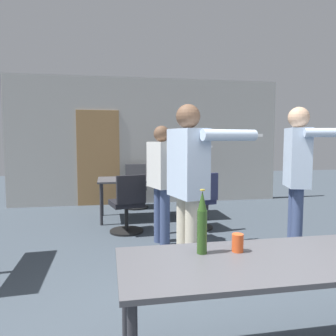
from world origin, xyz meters
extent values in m
cube|color=beige|center=(0.00, 5.75, 1.38)|extent=(5.99, 0.10, 2.77)
cube|color=#AD7F4C|center=(-1.10, 5.70, 1.02)|extent=(0.90, 0.02, 2.05)
cube|color=#4C4C51|center=(0.15, 0.26, 0.72)|extent=(2.01, 0.72, 0.03)
cylinder|color=#2D2D33|center=(-0.80, 0.56, 0.35)|extent=(0.05, 0.05, 0.70)
cube|color=#4C4C51|center=(-0.10, 4.33, 0.72)|extent=(1.96, 0.82, 0.03)
cylinder|color=#2D2D33|center=(-1.02, 3.98, 0.35)|extent=(0.05, 0.05, 0.70)
cylinder|color=#2D2D33|center=(0.82, 3.98, 0.35)|extent=(0.05, 0.05, 0.70)
cylinder|color=#2D2D33|center=(-1.02, 4.68, 0.35)|extent=(0.05, 0.05, 0.70)
cylinder|color=#2D2D33|center=(0.82, 4.68, 0.35)|extent=(0.05, 0.05, 0.70)
cylinder|color=#3D4C75|center=(1.31, 2.07, 0.44)|extent=(0.13, 0.13, 0.88)
cylinder|color=#3D4C75|center=(1.26, 1.91, 0.44)|extent=(0.13, 0.13, 0.88)
cube|color=silver|center=(1.29, 1.99, 1.22)|extent=(0.34, 0.46, 0.69)
sphere|color=#DBAD89|center=(1.29, 1.99, 1.69)|extent=(0.24, 0.24, 0.24)
cylinder|color=silver|center=(1.36, 2.23, 1.21)|extent=(0.10, 0.10, 0.60)
cylinder|color=silver|center=(1.50, 1.66, 1.51)|extent=(0.60, 0.27, 0.10)
cylinder|color=beige|center=(-0.14, 1.74, 0.43)|extent=(0.14, 0.14, 0.86)
cylinder|color=beige|center=(-0.10, 1.55, 0.43)|extent=(0.14, 0.14, 0.86)
cube|color=silver|center=(-0.12, 1.64, 1.20)|extent=(0.36, 0.50, 0.68)
sphere|color=brown|center=(-0.12, 1.64, 1.66)|extent=(0.24, 0.24, 0.24)
cylinder|color=silver|center=(-0.19, 1.92, 1.18)|extent=(0.11, 0.11, 0.59)
cylinder|color=silver|center=(0.24, 1.44, 1.48)|extent=(0.60, 0.25, 0.11)
cube|color=white|center=(0.55, 1.52, 1.48)|extent=(0.13, 0.06, 0.03)
cylinder|color=#3D4C75|center=(-0.21, 2.93, 0.39)|extent=(0.14, 0.14, 0.78)
cylinder|color=#3D4C75|center=(-0.16, 2.76, 0.39)|extent=(0.14, 0.14, 0.78)
cube|color=silver|center=(-0.18, 2.85, 1.09)|extent=(0.37, 0.50, 0.62)
sphere|color=brown|center=(-0.18, 2.85, 1.51)|extent=(0.22, 0.22, 0.22)
cylinder|color=silver|center=(-0.27, 3.11, 1.07)|extent=(0.11, 0.11, 0.53)
cylinder|color=silver|center=(0.15, 2.66, 1.34)|extent=(0.54, 0.26, 0.11)
cube|color=white|center=(0.44, 2.75, 1.34)|extent=(0.13, 0.07, 0.03)
cylinder|color=black|center=(-0.34, 5.25, 0.01)|extent=(0.52, 0.52, 0.03)
cylinder|color=black|center=(-0.34, 5.25, 0.22)|extent=(0.06, 0.06, 0.37)
cube|color=#4C4C51|center=(-0.34, 5.25, 0.44)|extent=(0.50, 0.50, 0.08)
cube|color=#4C4C51|center=(-0.31, 5.51, 0.69)|extent=(0.44, 0.10, 0.42)
cylinder|color=black|center=(-0.63, 3.51, 0.01)|extent=(0.52, 0.52, 0.03)
cylinder|color=black|center=(-0.63, 3.51, 0.22)|extent=(0.06, 0.06, 0.38)
cube|color=black|center=(-0.63, 3.51, 0.45)|extent=(0.55, 0.55, 0.08)
cube|color=black|center=(-0.57, 3.25, 0.70)|extent=(0.44, 0.16, 0.42)
cylinder|color=black|center=(0.50, 3.51, 0.01)|extent=(0.52, 0.52, 0.03)
cylinder|color=black|center=(0.50, 3.51, 0.22)|extent=(0.06, 0.06, 0.39)
cube|color=navy|center=(0.50, 3.51, 0.46)|extent=(0.54, 0.54, 0.08)
cube|color=navy|center=(0.55, 3.26, 0.71)|extent=(0.44, 0.14, 0.42)
cylinder|color=#2D511E|center=(-0.33, 0.42, 0.87)|extent=(0.06, 0.06, 0.27)
cone|color=#2D511E|center=(-0.33, 0.42, 1.07)|extent=(0.06, 0.06, 0.12)
cylinder|color=gold|center=(-0.33, 0.42, 1.13)|extent=(0.03, 0.03, 0.01)
cylinder|color=#E05123|center=(-0.10, 0.41, 0.79)|extent=(0.07, 0.07, 0.11)
camera|label=1|loc=(-0.90, -1.50, 1.45)|focal=35.00mm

